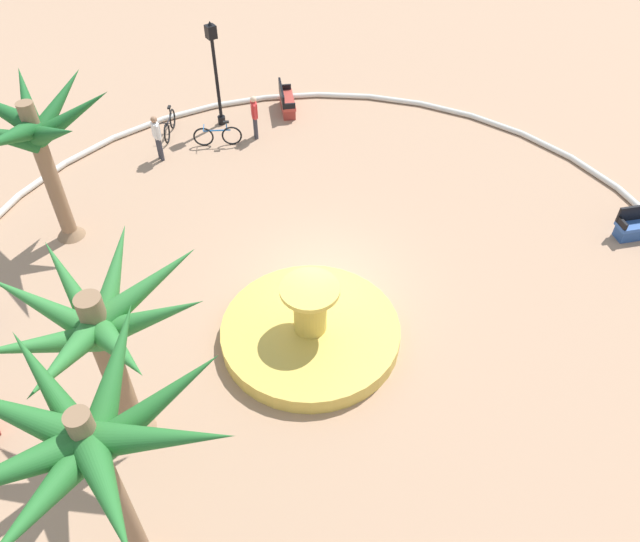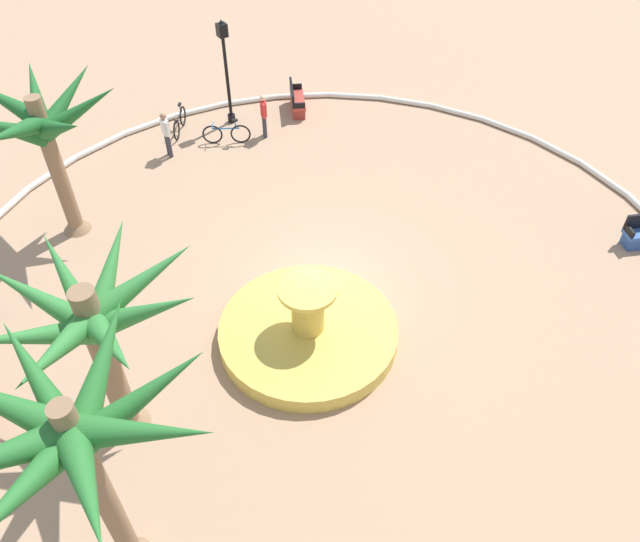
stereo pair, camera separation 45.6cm
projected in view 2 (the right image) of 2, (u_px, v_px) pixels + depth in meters
The scene contains 12 objects.
ground_plane at pixel (325, 282), 17.27m from camera, with size 80.00×80.00×0.00m, color tan.
plaza_curb at pixel (325, 279), 17.20m from camera, with size 21.19×21.19×0.20m, color silver.
fountain at pixel (308, 331), 15.60m from camera, with size 4.48×4.48×1.83m.
palm_tree_near_fountain at pixel (42, 127), 16.54m from camera, with size 4.33×4.47×4.65m.
palm_tree_by_curb at pixel (72, 439), 8.98m from camera, with size 4.50×4.48×5.23m.
palm_tree_mid_plaza at pixel (94, 325), 11.70m from camera, with size 4.43×4.37×4.50m.
bench_southeast at pixel (297, 102), 23.84m from camera, with size 1.17×1.65×1.00m.
lamppost at pixel (226, 65), 21.91m from camera, with size 0.32×0.32×3.86m.
bicycle_red_frame at pixel (180, 122), 22.70m from camera, with size 1.07×1.42×0.94m.
bicycle_by_lamppost at pixel (227, 134), 22.13m from camera, with size 1.51×0.92×0.94m.
person_cyclist_helmet at pixel (166, 132), 21.17m from camera, with size 0.22×0.53×1.65m.
person_cyclist_photo at pixel (264, 114), 22.11m from camera, with size 0.32×0.50×1.63m.
Camera 2 is at (6.73, 10.26, 12.15)m, focal length 34.98 mm.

